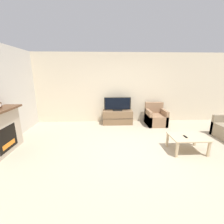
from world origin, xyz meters
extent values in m
plane|color=tan|center=(0.00, 0.00, 0.00)|extent=(24.00, 24.00, 0.00)
cube|color=beige|center=(0.00, 2.57, 1.35)|extent=(12.00, 0.06, 2.70)
cube|color=black|center=(-3.21, 0.07, 0.40)|extent=(0.01, 0.68, 0.58)
cube|color=orange|center=(-3.21, 0.07, 0.24)|extent=(0.01, 0.48, 0.12)
cylinder|color=white|center=(-3.33, 0.20, 1.19)|extent=(0.00, 0.08, 0.08)
cube|color=brown|center=(-0.37, 2.24, 0.26)|extent=(1.15, 0.52, 0.53)
cube|color=black|center=(-0.37, 1.98, 0.26)|extent=(1.12, 0.01, 0.01)
cube|color=black|center=(-0.37, 2.24, 0.55)|extent=(0.36, 0.18, 0.04)
cube|color=black|center=(-0.37, 2.24, 0.80)|extent=(1.02, 0.03, 0.47)
cube|color=black|center=(-0.37, 2.22, 0.80)|extent=(0.94, 0.01, 0.43)
cube|color=#937051|center=(1.09, 2.01, 0.20)|extent=(0.70, 0.76, 0.40)
cube|color=#937051|center=(1.09, 2.32, 0.61)|extent=(0.70, 0.14, 0.43)
cube|color=#937051|center=(0.79, 2.01, 0.30)|extent=(0.10, 0.76, 0.59)
cube|color=#937051|center=(1.39, 2.01, 0.30)|extent=(0.10, 0.76, 0.59)
cube|color=#CCB289|center=(1.21, -0.01, 0.39)|extent=(0.85, 0.64, 0.03)
cube|color=#CCB289|center=(0.83, -0.29, 0.19)|extent=(0.05, 0.05, 0.37)
cube|color=#CCB289|center=(1.60, -0.29, 0.19)|extent=(0.05, 0.05, 0.37)
cube|color=#CCB289|center=(0.83, 0.27, 0.19)|extent=(0.05, 0.05, 0.37)
cube|color=#CCB289|center=(1.60, 0.27, 0.19)|extent=(0.05, 0.05, 0.37)
cube|color=black|center=(1.13, -0.05, 0.41)|extent=(0.05, 0.15, 0.02)
cube|color=gray|center=(2.98, 1.01, 0.33)|extent=(0.81, 0.11, 0.66)
camera|label=1|loc=(-0.83, -3.39, 1.92)|focal=24.00mm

